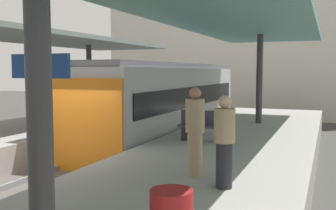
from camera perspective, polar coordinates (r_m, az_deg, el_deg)
ground_plane at (r=10.51m, az=-16.34°, el=-11.88°), size 80.00×80.00×0.00m
platform_right at (r=8.63m, az=4.30°, el=-11.93°), size 4.40×28.00×1.00m
track_ballast at (r=10.48m, az=-16.36°, el=-11.36°), size 3.20×28.00×0.20m
rail_near_side at (r=10.89m, az=-19.41°, el=-9.91°), size 0.08×28.00×0.14m
rail_far_side at (r=10.02m, az=-13.08°, el=-11.03°), size 0.08×28.00×0.14m
commuter_train at (r=16.54m, az=-0.55°, el=0.45°), size 2.78×12.16×3.10m
canopy_right at (r=9.72m, az=7.00°, el=13.21°), size 4.18×21.00×3.54m
platform_bench at (r=11.52m, az=5.02°, el=-2.79°), size 1.40×0.41×0.86m
platform_sign at (r=5.55m, az=-17.51°, el=0.86°), size 0.90×0.08×2.21m
passenger_near_bench at (r=7.58m, az=3.84°, el=-3.61°), size 0.36×0.36×1.69m
passenger_mid_platform at (r=6.89m, az=7.98°, el=-5.01°), size 0.36×0.36×1.58m
station_building_backdrop at (r=28.49m, az=11.25°, el=9.78°), size 18.00×6.00×11.00m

